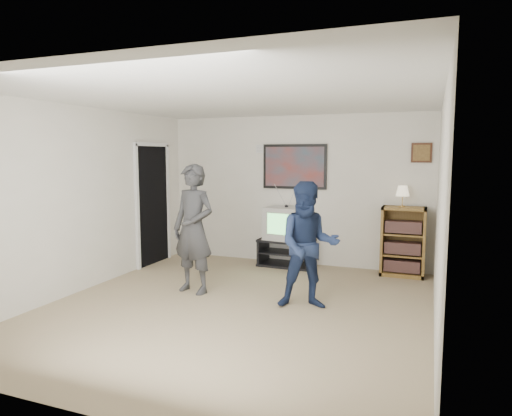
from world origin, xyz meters
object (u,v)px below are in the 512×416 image
Objects in this scene: media_stand at (287,253)px; person_short at (308,245)px; bookshelf at (403,242)px; crt_television at (286,223)px; person_tall at (193,229)px.

media_stand is 0.60× the size of person_short.
media_stand is 0.87× the size of bookshelf.
bookshelf reaches higher than media_stand.
bookshelf is 2.20m from person_short.
bookshelf is at bearing 9.61° from crt_television.
person_tall is at bearing -109.85° from media_stand.
media_stand is 2.16m from person_short.
media_stand is at bearing 8.06° from crt_television.
person_short is (0.87, -1.90, 0.05)m from crt_television.
person_tall reaches higher than person_short.
person_tall is at bearing -103.51° from crt_television.
media_stand is at bearing -178.45° from bookshelf.
media_stand is at bearing 96.97° from person_short.
person_tall reaches higher than crt_television.
person_tall is at bearing -143.79° from bookshelf.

